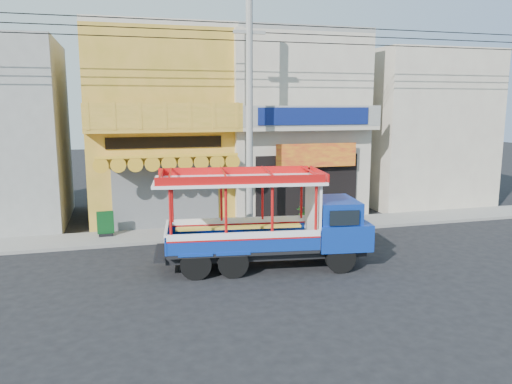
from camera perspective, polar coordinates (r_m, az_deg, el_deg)
ground at (r=16.71m, az=5.52°, el=-7.54°), size 90.00×90.00×0.00m
sidewalk at (r=20.34m, az=1.50°, el=-4.14°), size 30.00×2.00×0.12m
shophouse_left at (r=22.91m, az=-11.11°, el=7.51°), size 6.00×7.50×8.24m
shophouse_right at (r=24.13m, az=3.38°, el=7.79°), size 6.00×6.75×8.24m
party_pilaster at (r=20.31m, az=-1.87°, el=7.10°), size 0.35×0.30×8.00m
filler_building_right at (r=27.24m, az=17.54°, el=6.95°), size 6.00×6.00×7.60m
utility_pole at (r=18.82m, az=-0.32°, el=10.02°), size 28.00×0.26×9.00m
songthaew_truck at (r=15.49m, az=2.68°, el=-3.30°), size 6.72×2.93×3.04m
green_sign at (r=19.64m, az=-16.82°, el=-3.70°), size 0.62×0.31×0.95m
potted_plant_a at (r=20.90m, az=5.65°, el=-2.29°), size 1.06×1.10×0.95m
potted_plant_b at (r=21.57m, az=9.76°, el=-2.02°), size 0.66×0.63×0.94m
potted_plant_c at (r=21.87m, az=8.60°, el=-1.82°), size 0.73×0.73×0.94m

